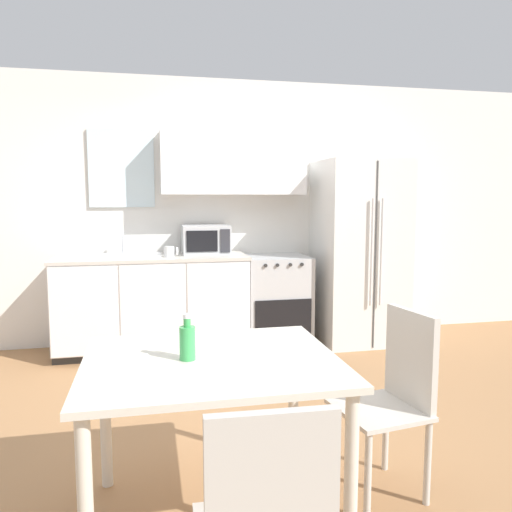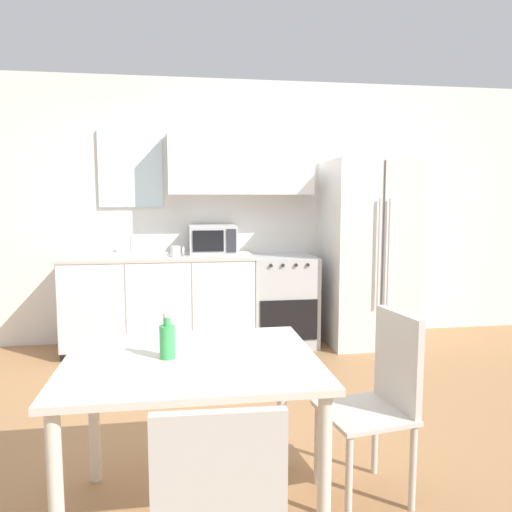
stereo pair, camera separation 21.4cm
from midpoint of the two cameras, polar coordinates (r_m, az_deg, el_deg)
ground_plane at (r=3.58m, az=-4.61°, el=-18.00°), size 12.00×12.00×0.00m
wall_back at (r=5.23m, az=-7.21°, el=5.78°), size 12.00×0.38×2.70m
kitchen_counter at (r=4.99m, az=-12.90°, el=-5.30°), size 1.83×0.67×0.94m
oven_range at (r=5.13m, az=1.05°, el=-5.04°), size 0.64×0.64×0.91m
refrigerator at (r=5.26m, az=10.55°, el=0.47°), size 0.84×0.81×1.87m
kitchen_sink at (r=4.93m, az=-16.22°, el=0.09°), size 0.73×0.41×0.22m
microwave at (r=5.02m, az=-6.99°, el=1.88°), size 0.47×0.39×0.28m
coffee_mug at (r=4.77m, az=-11.04°, el=0.48°), size 0.13×0.09×0.10m
dining_table at (r=2.32m, az=-7.80°, el=-14.00°), size 1.13×0.93×0.78m
dining_chair_side at (r=2.67m, az=13.41°, el=-14.53°), size 0.46×0.46×0.93m
drink_bottle at (r=2.27m, az=-10.58°, el=-9.59°), size 0.07×0.07×0.21m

